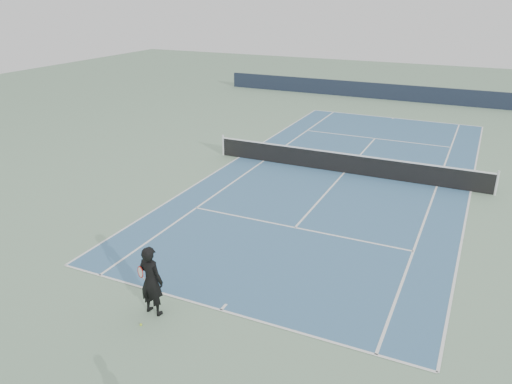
% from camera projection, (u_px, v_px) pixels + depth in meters
% --- Properties ---
extents(ground, '(80.00, 80.00, 0.00)m').
position_uv_depth(ground, '(344.00, 173.00, 23.20)').
color(ground, gray).
extents(court_surface, '(10.97, 23.77, 0.01)m').
position_uv_depth(court_surface, '(344.00, 173.00, 23.20)').
color(court_surface, '#3A658A').
rests_on(court_surface, ground).
extents(tennis_net, '(12.90, 0.10, 1.07)m').
position_uv_depth(tennis_net, '(345.00, 163.00, 23.01)').
color(tennis_net, silver).
rests_on(tennis_net, ground).
extents(windscreen_far, '(30.00, 0.25, 1.20)m').
position_uv_depth(windscreen_far, '(409.00, 93.00, 37.99)').
color(windscreen_far, black).
rests_on(windscreen_far, ground).
extents(tennis_player, '(0.84, 0.58, 1.95)m').
position_uv_depth(tennis_player, '(151.00, 280.00, 12.79)').
color(tennis_player, black).
rests_on(tennis_player, ground).
extents(tennis_ball, '(0.06, 0.06, 0.06)m').
position_uv_depth(tennis_ball, '(141.00, 325.00, 12.62)').
color(tennis_ball, '#BEE12E').
rests_on(tennis_ball, ground).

